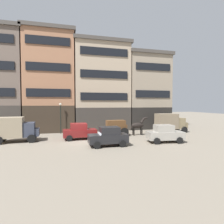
{
  "coord_description": "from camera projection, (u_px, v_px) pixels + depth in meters",
  "views": [
    {
      "loc": [
        -1.66,
        -19.58,
        4.01
      ],
      "look_at": [
        3.8,
        1.89,
        3.01
      ],
      "focal_mm": 29.14,
      "sensor_mm": 36.0,
      "label": 1
    }
  ],
  "objects": [
    {
      "name": "ground_plane",
      "position": [
        82.0,
        141.0,
        19.54
      ],
      "size": [
        120.0,
        120.0,
        0.0
      ],
      "primitive_type": "plane",
      "color": "slate"
    },
    {
      "name": "building_center_left",
      "position": [
        51.0,
        82.0,
        27.39
      ],
      "size": [
        7.23,
        6.97,
        14.6
      ],
      "color": "#33281E",
      "rests_on": "ground_plane"
    },
    {
      "name": "building_center_right",
      "position": [
        100.0,
        86.0,
        29.29
      ],
      "size": [
        8.72,
        6.97,
        13.56
      ],
      "color": "#38332D",
      "rests_on": "ground_plane"
    },
    {
      "name": "building_far_right",
      "position": [
        144.0,
        91.0,
        31.21
      ],
      "size": [
        7.32,
        6.97,
        12.28
      ],
      "color": "black",
      "rests_on": "ground_plane"
    },
    {
      "name": "cargo_wagon",
      "position": [
        116.0,
        127.0,
        22.53
      ],
      "size": [
        2.96,
        1.63,
        1.98
      ],
      "color": "brown",
      "rests_on": "ground_plane"
    },
    {
      "name": "draft_horse",
      "position": [
        138.0,
        125.0,
        23.25
      ],
      "size": [
        2.35,
        0.67,
        2.3
      ],
      "color": "black",
      "rests_on": "ground_plane"
    },
    {
      "name": "delivery_truck_near",
      "position": [
        15.0,
        129.0,
        19.01
      ],
      "size": [
        4.45,
        2.38,
        2.62
      ],
      "color": "#333847",
      "rests_on": "ground_plane"
    },
    {
      "name": "delivery_truck_far",
      "position": [
        170.0,
        122.0,
        25.73
      ],
      "size": [
        4.42,
        2.28,
        2.62
      ],
      "color": "#7A6B4C",
      "rests_on": "ground_plane"
    },
    {
      "name": "sedan_dark",
      "position": [
        165.0,
        134.0,
        18.9
      ],
      "size": [
        3.86,
        2.19,
        1.83
      ],
      "color": "gray",
      "rests_on": "ground_plane"
    },
    {
      "name": "sedan_light",
      "position": [
        80.0,
        131.0,
        20.5
      ],
      "size": [
        3.75,
        1.95,
        1.83
      ],
      "color": "maroon",
      "rests_on": "ground_plane"
    },
    {
      "name": "sedan_parked_curb",
      "position": [
        108.0,
        136.0,
        17.25
      ],
      "size": [
        3.72,
        1.9,
        1.83
      ],
      "color": "black",
      "rests_on": "ground_plane"
    },
    {
      "name": "streetlamp_curbside",
      "position": [
        61.0,
        114.0,
        24.31
      ],
      "size": [
        0.32,
        0.32,
        4.12
      ],
      "color": "black",
      "rests_on": "ground_plane"
    },
    {
      "name": "fire_hydrant_curbside",
      "position": [
        126.0,
        129.0,
        26.08
      ],
      "size": [
        0.24,
        0.24,
        0.83
      ],
      "color": "maroon",
      "rests_on": "ground_plane"
    }
  ]
}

